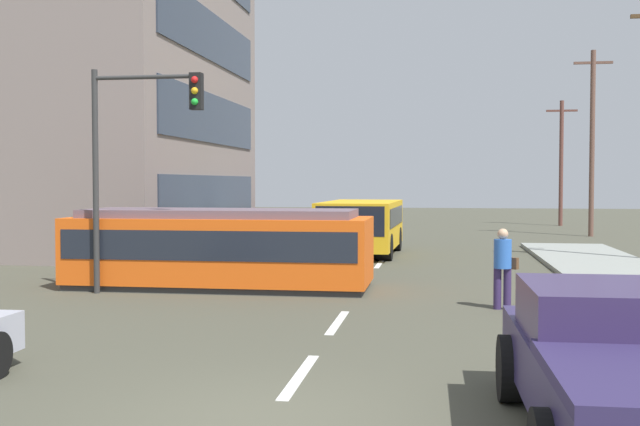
# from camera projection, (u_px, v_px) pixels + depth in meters

# --- Properties ---
(ground_plane) EXTENTS (120.00, 120.00, 0.00)m
(ground_plane) POSITION_uv_depth(u_px,v_px,m) (359.00, 292.00, 18.28)
(ground_plane) COLOR #464638
(lane_stripe_1) EXTENTS (0.16, 2.40, 0.01)m
(lane_stripe_1) POSITION_uv_depth(u_px,v_px,m) (300.00, 376.00, 10.37)
(lane_stripe_1) COLOR silver
(lane_stripe_1) RESTS_ON ground
(lane_stripe_2) EXTENTS (0.16, 2.40, 0.01)m
(lane_stripe_2) POSITION_uv_depth(u_px,v_px,m) (338.00, 322.00, 14.32)
(lane_stripe_2) COLOR silver
(lane_stripe_2) RESTS_ON ground
(lane_stripe_3) EXTENTS (0.16, 2.40, 0.01)m
(lane_stripe_3) POSITION_uv_depth(u_px,v_px,m) (379.00, 264.00, 24.48)
(lane_stripe_3) COLOR silver
(lane_stripe_3) RESTS_ON ground
(lane_stripe_4) EXTENTS (0.16, 2.40, 0.01)m
(lane_stripe_4) POSITION_uv_depth(u_px,v_px,m) (391.00, 248.00, 30.40)
(lane_stripe_4) COLOR silver
(lane_stripe_4) RESTS_ON ground
(corner_building) EXTENTS (15.14, 14.32, 16.00)m
(corner_building) POSITION_uv_depth(u_px,v_px,m) (34.00, 51.00, 31.34)
(corner_building) COLOR gray
(corner_building) RESTS_ON ground
(streetcar_tram) EXTENTS (7.44, 2.56, 1.95)m
(streetcar_tram) POSITION_uv_depth(u_px,v_px,m) (220.00, 247.00, 19.04)
(streetcar_tram) COLOR #EB5814
(streetcar_tram) RESTS_ON ground
(city_bus) EXTENTS (2.69, 5.96, 1.93)m
(city_bus) POSITION_uv_depth(u_px,v_px,m) (361.00, 224.00, 27.60)
(city_bus) COLOR gold
(city_bus) RESTS_ON ground
(pedestrian_crossing) EXTENTS (0.51, 0.36, 1.67)m
(pedestrian_crossing) POSITION_uv_depth(u_px,v_px,m) (503.00, 264.00, 15.79)
(pedestrian_crossing) COLOR #332451
(pedestrian_crossing) RESTS_ON ground
(pickup_truck_parked) EXTENTS (2.33, 5.02, 1.55)m
(pickup_truck_parked) POSITION_uv_depth(u_px,v_px,m) (630.00, 368.00, 7.56)
(pickup_truck_parked) COLOR #2D244E
(pickup_truck_parked) RESTS_ON ground
(parked_sedan_mid) EXTENTS (2.06, 4.19, 1.19)m
(parked_sedan_mid) POSITION_uv_depth(u_px,v_px,m) (207.00, 248.00, 23.21)
(parked_sedan_mid) COLOR maroon
(parked_sedan_mid) RESTS_ON ground
(parked_sedan_far) EXTENTS (2.19, 4.43, 1.19)m
(parked_sedan_far) POSITION_uv_depth(u_px,v_px,m) (245.00, 234.00, 29.70)
(parked_sedan_far) COLOR silver
(parked_sedan_far) RESTS_ON ground
(parked_sedan_furthest) EXTENTS (2.06, 4.47, 1.19)m
(parked_sedan_furthest) POSITION_uv_depth(u_px,v_px,m) (293.00, 224.00, 36.42)
(parked_sedan_furthest) COLOR maroon
(parked_sedan_furthest) RESTS_ON ground
(traffic_light_mast) EXTENTS (2.68, 0.33, 5.25)m
(traffic_light_mast) POSITION_uv_depth(u_px,v_px,m) (136.00, 138.00, 17.81)
(traffic_light_mast) COLOR #333333
(traffic_light_mast) RESTS_ON ground
(utility_pole_far) EXTENTS (1.80, 0.24, 8.92)m
(utility_pole_far) POSITION_uv_depth(u_px,v_px,m) (592.00, 140.00, 36.79)
(utility_pole_far) COLOR brown
(utility_pole_far) RESTS_ON ground
(utility_pole_distant) EXTENTS (1.80, 0.24, 7.47)m
(utility_pole_distant) POSITION_uv_depth(u_px,v_px,m) (561.00, 160.00, 45.79)
(utility_pole_distant) COLOR brown
(utility_pole_distant) RESTS_ON ground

